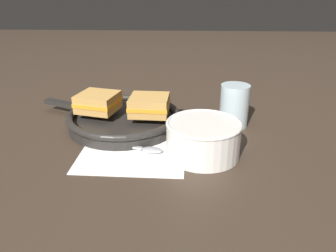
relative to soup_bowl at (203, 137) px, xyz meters
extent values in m
plane|color=#382B21|center=(-0.09, 0.03, -0.04)|extent=(4.00, 4.00, 0.00)
cube|color=white|center=(-0.16, 0.00, -0.04)|extent=(0.24, 0.20, 0.00)
cylinder|color=silver|center=(0.00, 0.00, -0.01)|extent=(0.16, 0.16, 0.08)
cylinder|color=gold|center=(0.00, 0.00, 0.02)|extent=(0.14, 0.14, 0.01)
torus|color=silver|center=(0.00, 0.00, 0.03)|extent=(0.16, 0.16, 0.01)
cube|color=#9E9EA3|center=(-0.19, 0.02, -0.04)|extent=(0.10, 0.03, 0.01)
ellipsoid|color=#9E9EA3|center=(-0.11, 0.00, -0.04)|extent=(0.05, 0.04, 0.01)
cylinder|color=black|center=(-0.20, 0.15, -0.03)|extent=(0.29, 0.29, 0.02)
torus|color=black|center=(-0.20, 0.15, -0.01)|extent=(0.30, 0.30, 0.02)
cube|color=black|center=(-0.39, 0.23, -0.01)|extent=(0.13, 0.07, 0.01)
cube|color=#C18E47|center=(-0.27, 0.15, 0.01)|extent=(0.12, 0.11, 0.02)
cube|color=orange|center=(-0.27, 0.15, 0.02)|extent=(0.12, 0.12, 0.01)
cube|color=#C18E47|center=(-0.27, 0.15, 0.03)|extent=(0.12, 0.11, 0.02)
cube|color=#C18E47|center=(-0.13, 0.14, 0.01)|extent=(0.10, 0.10, 0.02)
cube|color=orange|center=(-0.13, 0.14, 0.02)|extent=(0.10, 0.10, 0.01)
cube|color=#C18E47|center=(-0.13, 0.14, 0.03)|extent=(0.10, 0.10, 0.02)
cylinder|color=silver|center=(0.09, 0.17, 0.01)|extent=(0.08, 0.08, 0.11)
camera|label=1|loc=(-0.05, -0.65, 0.31)|focal=35.00mm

